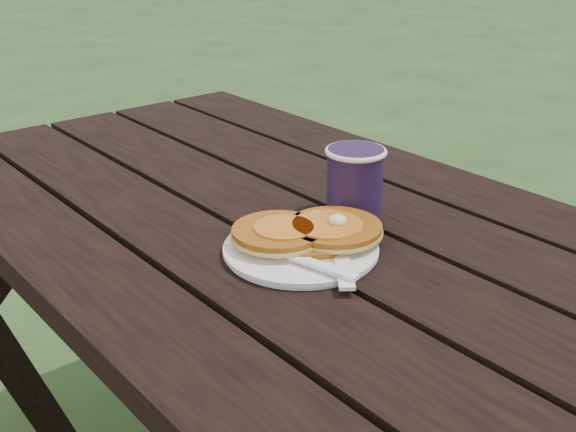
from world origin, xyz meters
TOP-DOWN VIEW (x-y plane):
  - plate at (-0.06, 0.09)m, footprint 0.22×0.22m
  - pancake_stack at (-0.04, 0.09)m, footprint 0.19×0.17m
  - knife at (-0.04, 0.03)m, footprint 0.13×0.15m
  - fork at (-0.09, 0.02)m, footprint 0.07×0.16m
  - coffee_cup at (0.08, 0.13)m, footprint 0.09×0.09m

SIDE VIEW (x-z plane):
  - plate at x=-0.06m, z-range 0.75..0.76m
  - knife at x=-0.04m, z-range 0.76..0.76m
  - fork at x=-0.09m, z-range 0.77..0.77m
  - pancake_stack at x=-0.04m, z-range 0.76..0.79m
  - coffee_cup at x=0.08m, z-range 0.76..0.86m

